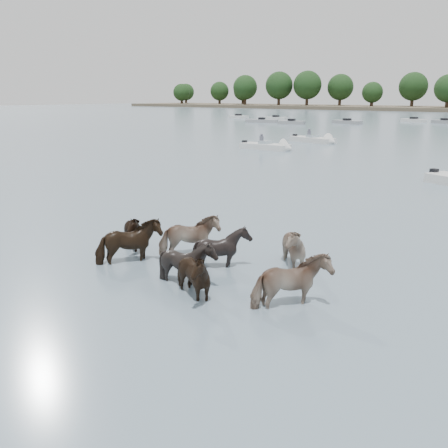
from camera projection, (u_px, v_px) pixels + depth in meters
The scene contains 6 objects.
ground at pixel (143, 276), 12.92m from camera, with size 400.00×400.00×0.00m, color slate.
shoreline at pixel (325, 107), 169.08m from camera, with size 160.00×30.00×1.00m, color #4C4233.
pony_herd at pixel (201, 255), 13.10m from camera, with size 7.70×4.76×1.51m.
motorboat_a at pixel (273, 147), 42.40m from camera, with size 4.97×1.69×1.92m.
motorboat_f at pixel (318, 140), 48.64m from camera, with size 5.48×2.82×1.92m.
treeline at pixel (327, 88), 165.46m from camera, with size 144.31×21.30×12.39m.
Camera 1 is at (9.10, -8.35, 4.55)m, focal length 40.06 mm.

